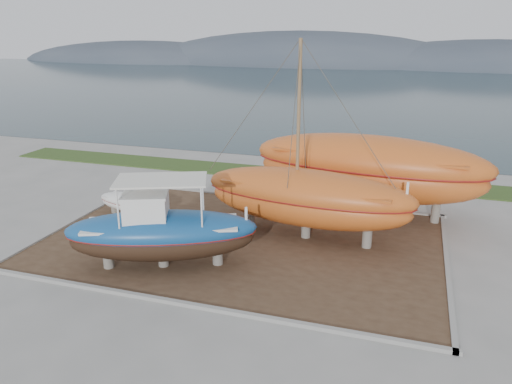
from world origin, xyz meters
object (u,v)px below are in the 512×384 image
(blue_caique, at_px, (161,224))
(orange_sailboat, at_px, (309,144))
(white_dinghy, at_px, (131,205))
(orange_bare_hull, at_px, (367,176))

(blue_caique, bearing_deg, orange_sailboat, 21.71)
(white_dinghy, height_order, orange_sailboat, orange_sailboat)
(orange_bare_hull, bearing_deg, orange_sailboat, -111.67)
(orange_sailboat, bearing_deg, blue_caique, -130.97)
(blue_caique, relative_size, orange_sailboat, 0.78)
(white_dinghy, xyz_separation_m, orange_sailboat, (9.50, -0.06, 3.98))
(blue_caique, height_order, orange_bare_hull, orange_bare_hull)
(orange_bare_hull, bearing_deg, white_dinghy, -153.61)
(blue_caique, distance_m, orange_sailboat, 7.44)
(blue_caique, xyz_separation_m, orange_bare_hull, (7.36, 9.11, 0.16))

